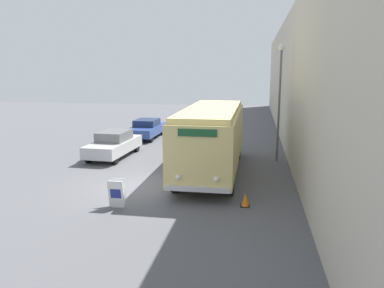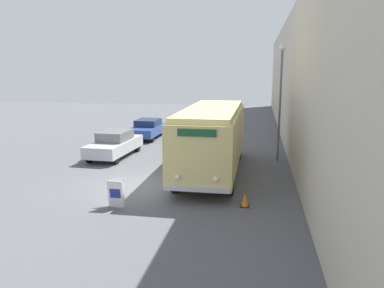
{
  "view_description": "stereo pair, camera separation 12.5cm",
  "coord_description": "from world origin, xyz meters",
  "px_view_note": "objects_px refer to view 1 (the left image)",
  "views": [
    {
      "loc": [
        5.1,
        -15.49,
        5.13
      ],
      "look_at": [
        2.37,
        0.49,
        1.92
      ],
      "focal_mm": 35.0,
      "sensor_mm": 36.0,
      "label": 1
    },
    {
      "loc": [
        5.22,
        -15.47,
        5.13
      ],
      "look_at": [
        2.37,
        0.49,
        1.92
      ],
      "focal_mm": 35.0,
      "sensor_mm": 36.0,
      "label": 2
    }
  ],
  "objects_px": {
    "streetlamp": "(280,87)",
    "parked_car_near": "(114,144)",
    "vintage_bus": "(212,136)",
    "parked_car_mid": "(147,128)",
    "traffic_cone": "(245,200)",
    "sign_board": "(117,194)"
  },
  "relations": [
    {
      "from": "sign_board",
      "to": "streetlamp",
      "type": "height_order",
      "value": "streetlamp"
    },
    {
      "from": "parked_car_mid",
      "to": "traffic_cone",
      "type": "height_order",
      "value": "parked_car_mid"
    },
    {
      "from": "sign_board",
      "to": "vintage_bus",
      "type": "bearing_deg",
      "value": 61.41
    },
    {
      "from": "sign_board",
      "to": "parked_car_near",
      "type": "relative_size",
      "value": 0.22
    },
    {
      "from": "sign_board",
      "to": "parked_car_near",
      "type": "bearing_deg",
      "value": 111.92
    },
    {
      "from": "vintage_bus",
      "to": "streetlamp",
      "type": "distance_m",
      "value": 5.18
    },
    {
      "from": "sign_board",
      "to": "streetlamp",
      "type": "bearing_deg",
      "value": 53.27
    },
    {
      "from": "sign_board",
      "to": "parked_car_mid",
      "type": "height_order",
      "value": "parked_car_mid"
    },
    {
      "from": "streetlamp",
      "to": "parked_car_near",
      "type": "height_order",
      "value": "streetlamp"
    },
    {
      "from": "vintage_bus",
      "to": "parked_car_mid",
      "type": "relative_size",
      "value": 2.03
    },
    {
      "from": "parked_car_mid",
      "to": "traffic_cone",
      "type": "relative_size",
      "value": 8.47
    },
    {
      "from": "parked_car_near",
      "to": "parked_car_mid",
      "type": "xyz_separation_m",
      "value": [
        0.12,
        6.45,
        -0.04
      ]
    },
    {
      "from": "streetlamp",
      "to": "parked_car_near",
      "type": "bearing_deg",
      "value": -176.65
    },
    {
      "from": "streetlamp",
      "to": "parked_car_near",
      "type": "distance_m",
      "value": 10.21
    },
    {
      "from": "vintage_bus",
      "to": "sign_board",
      "type": "height_order",
      "value": "vintage_bus"
    },
    {
      "from": "parked_car_near",
      "to": "parked_car_mid",
      "type": "relative_size",
      "value": 1.03
    },
    {
      "from": "sign_board",
      "to": "parked_car_near",
      "type": "xyz_separation_m",
      "value": [
        -3.21,
        7.99,
        0.26
      ]
    },
    {
      "from": "vintage_bus",
      "to": "traffic_cone",
      "type": "height_order",
      "value": "vintage_bus"
    },
    {
      "from": "traffic_cone",
      "to": "sign_board",
      "type": "bearing_deg",
      "value": -169.53
    },
    {
      "from": "sign_board",
      "to": "parked_car_mid",
      "type": "distance_m",
      "value": 14.76
    },
    {
      "from": "sign_board",
      "to": "parked_car_near",
      "type": "distance_m",
      "value": 8.61
    },
    {
      "from": "sign_board",
      "to": "streetlamp",
      "type": "relative_size",
      "value": 0.17
    }
  ]
}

